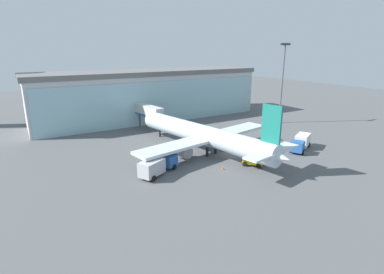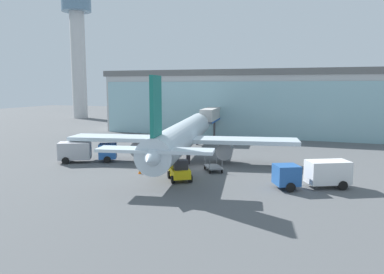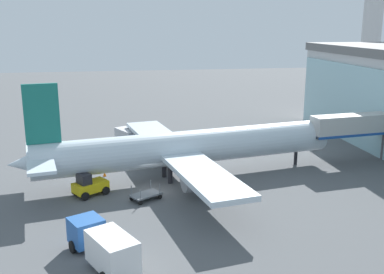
{
  "view_description": "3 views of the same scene",
  "coord_description": "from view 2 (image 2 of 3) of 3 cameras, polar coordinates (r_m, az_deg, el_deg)",
  "views": [
    {
      "loc": [
        -33.0,
        -40.35,
        18.53
      ],
      "look_at": [
        -5.28,
        4.86,
        2.92
      ],
      "focal_mm": 28.0,
      "sensor_mm": 36.0,
      "label": 1
    },
    {
      "loc": [
        13.54,
        -42.18,
        9.84
      ],
      "look_at": [
        -2.93,
        5.72,
        2.95
      ],
      "focal_mm": 35.0,
      "sensor_mm": 36.0,
      "label": 2
    },
    {
      "loc": [
        41.88,
        -3.63,
        16.15
      ],
      "look_at": [
        -4.17,
        4.49,
        4.35
      ],
      "focal_mm": 42.0,
      "sensor_mm": 36.0,
      "label": 3
    }
  ],
  "objects": [
    {
      "name": "ground",
      "position": [
        45.38,
        1.16,
        -4.78
      ],
      "size": [
        240.0,
        240.0,
        0.0
      ],
      "primitive_type": "plane",
      "color": "#545659"
    },
    {
      "name": "terminal_building",
      "position": [
        79.1,
        9.14,
        5.27
      ],
      "size": [
        62.32,
        15.15,
        13.12
      ],
      "rotation": [
        0.0,
        0.0,
        -0.01
      ],
      "color": "#BBBBBB",
      "rests_on": "ground"
    },
    {
      "name": "jet_bridge",
      "position": [
        69.7,
        2.95,
        3.3
      ],
      "size": [
        3.53,
        11.55,
        5.84
      ],
      "rotation": [
        0.0,
        0.0,
        1.69
      ],
      "color": "beige",
      "rests_on": "ground"
    },
    {
      "name": "control_tower",
      "position": [
        122.29,
        -17.02,
        13.48
      ],
      "size": [
        9.18,
        9.18,
        36.69
      ],
      "color": "silver",
      "rests_on": "ground"
    },
    {
      "name": "airplane",
      "position": [
        49.24,
        -1.44,
        0.14
      ],
      "size": [
        29.79,
        36.04,
        10.84
      ],
      "rotation": [
        0.0,
        0.0,
        1.75
      ],
      "color": "silver",
      "rests_on": "ground"
    },
    {
      "name": "catering_truck",
      "position": [
        50.72,
        -15.91,
        -2.06
      ],
      "size": [
        7.52,
        5.22,
        2.65
      ],
      "rotation": [
        0.0,
        0.0,
        0.46
      ],
      "color": "#2659A5",
      "rests_on": "ground"
    },
    {
      "name": "fuel_truck",
      "position": [
        38.34,
        18.16,
        -5.26
      ],
      "size": [
        7.52,
        5.22,
        2.65
      ],
      "rotation": [
        0.0,
        0.0,
        3.6
      ],
      "color": "#2659A5",
      "rests_on": "ground"
    },
    {
      "name": "baggage_cart",
      "position": [
        43.74,
        3.26,
        -4.6
      ],
      "size": [
        2.82,
        3.22,
        1.5
      ],
      "rotation": [
        0.0,
        0.0,
        5.26
      ],
      "color": "slate",
      "rests_on": "ground"
    },
    {
      "name": "pushback_tug",
      "position": [
        39.4,
        -1.88,
        -5.26
      ],
      "size": [
        3.43,
        3.72,
        2.3
      ],
      "rotation": [
        0.0,
        0.0,
        2.13
      ],
      "color": "yellow",
      "rests_on": "ground"
    },
    {
      "name": "safety_cone_nose",
      "position": [
        42.9,
        -7.98,
        -5.21
      ],
      "size": [
        0.36,
        0.36,
        0.55
      ],
      "primitive_type": "cone",
      "color": "orange",
      "rests_on": "ground"
    },
    {
      "name": "safety_cone_wingtip",
      "position": [
        54.2,
        -16.26,
        -2.73
      ],
      "size": [
        0.36,
        0.36,
        0.55
      ],
      "primitive_type": "cone",
      "color": "orange",
      "rests_on": "ground"
    }
  ]
}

